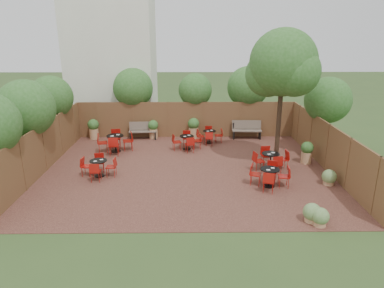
{
  "coord_description": "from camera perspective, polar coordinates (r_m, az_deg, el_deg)",
  "views": [
    {
      "loc": [
        0.06,
        -13.96,
        5.6
      ],
      "look_at": [
        0.25,
        0.5,
        1.0
      ],
      "focal_mm": 32.56,
      "sensor_mm": 36.0,
      "label": 1
    }
  ],
  "objects": [
    {
      "name": "fence_left",
      "position": [
        15.9,
        -23.13,
        -0.64
      ],
      "size": [
        0.08,
        10.0,
        2.0
      ],
      "primitive_type": "cube",
      "color": "brown",
      "rests_on": "ground"
    },
    {
      "name": "overhang_foliage",
      "position": [
        16.99,
        -7.27,
        7.55
      ],
      "size": [
        15.48,
        10.58,
        2.35
      ],
      "color": "#2A5B1D",
      "rests_on": "ground"
    },
    {
      "name": "park_bench_left",
      "position": [
        19.43,
        -8.03,
        2.25
      ],
      "size": [
        1.54,
        0.58,
        0.93
      ],
      "rotation": [
        0.0,
        0.0,
        0.06
      ],
      "color": "brown",
      "rests_on": "courtyard_paving"
    },
    {
      "name": "courtyard_tree",
      "position": [
        15.1,
        14.65,
        12.11
      ],
      "size": [
        2.89,
        2.8,
        5.84
      ],
      "rotation": [
        0.0,
        0.0,
        0.07
      ],
      "color": "black",
      "rests_on": "courtyard_paving"
    },
    {
      "name": "low_shrubs",
      "position": [
        12.51,
        20.39,
        -8.58
      ],
      "size": [
        2.17,
        3.54,
        0.61
      ],
      "color": "tan",
      "rests_on": "courtyard_paving"
    },
    {
      "name": "neighbour_building",
      "position": [
        22.48,
        -12.8,
        13.14
      ],
      "size": [
        5.0,
        4.0,
        8.0
      ],
      "primitive_type": "cube",
      "color": "silver",
      "rests_on": "ground"
    },
    {
      "name": "ground",
      "position": [
        15.04,
        -0.93,
        -4.22
      ],
      "size": [
        80.0,
        80.0,
        0.0
      ],
      "primitive_type": "plane",
      "color": "#354F23",
      "rests_on": "ground"
    },
    {
      "name": "park_bench_right",
      "position": [
        19.54,
        8.95,
        2.39
      ],
      "size": [
        1.62,
        0.58,
        0.99
      ],
      "rotation": [
        0.0,
        0.0,
        -0.04
      ],
      "color": "brown",
      "rests_on": "courtyard_paving"
    },
    {
      "name": "fence_back",
      "position": [
        19.51,
        -0.91,
        4.0
      ],
      "size": [
        12.0,
        0.08,
        2.0
      ],
      "primitive_type": "cube",
      "color": "brown",
      "rests_on": "ground"
    },
    {
      "name": "planters",
      "position": [
        18.52,
        -2.83,
        1.98
      ],
      "size": [
        11.1,
        4.6,
        1.14
      ],
      "color": "tan",
      "rests_on": "courtyard_paving"
    },
    {
      "name": "bistro_tables",
      "position": [
        15.91,
        -1.16,
        -1.25
      ],
      "size": [
        8.74,
        7.05,
        0.95
      ],
      "color": "black",
      "rests_on": "courtyard_paving"
    },
    {
      "name": "fence_right",
      "position": [
        15.85,
        21.29,
        -0.46
      ],
      "size": [
        0.08,
        10.0,
        2.0
      ],
      "primitive_type": "cube",
      "color": "brown",
      "rests_on": "ground"
    },
    {
      "name": "courtyard_paving",
      "position": [
        15.03,
        -0.93,
        -4.18
      ],
      "size": [
        12.0,
        10.0,
        0.02
      ],
      "primitive_type": "cube",
      "color": "#391E17",
      "rests_on": "ground"
    }
  ]
}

